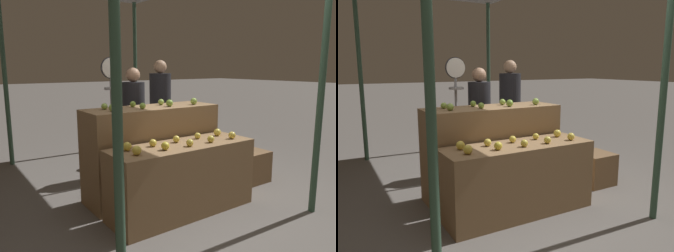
% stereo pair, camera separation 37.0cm
% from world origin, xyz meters
% --- Properties ---
extents(ground_plane, '(60.00, 60.00, 0.00)m').
position_xyz_m(ground_plane, '(0.00, 0.00, 0.00)').
color(ground_plane, '#66605B').
extents(display_counter_front, '(1.65, 0.55, 0.76)m').
position_xyz_m(display_counter_front, '(0.00, 0.00, 0.38)').
color(display_counter_front, olive).
rests_on(display_counter_front, ground_plane).
extents(display_counter_back, '(1.65, 0.55, 1.10)m').
position_xyz_m(display_counter_back, '(0.00, 0.60, 0.55)').
color(display_counter_back, olive).
rests_on(display_counter_back, ground_plane).
extents(apple_front_0, '(0.09, 0.09, 0.09)m').
position_xyz_m(apple_front_0, '(-0.62, -0.10, 0.81)').
color(apple_front_0, yellow).
rests_on(apple_front_0, display_counter_front).
extents(apple_front_1, '(0.08, 0.08, 0.08)m').
position_xyz_m(apple_front_1, '(-0.29, -0.10, 0.81)').
color(apple_front_1, gold).
rests_on(apple_front_1, display_counter_front).
extents(apple_front_2, '(0.08, 0.08, 0.08)m').
position_xyz_m(apple_front_2, '(-0.00, -0.12, 0.80)').
color(apple_front_2, gold).
rests_on(apple_front_2, display_counter_front).
extents(apple_front_3, '(0.08, 0.08, 0.08)m').
position_xyz_m(apple_front_3, '(0.30, -0.12, 0.80)').
color(apple_front_3, gold).
rests_on(apple_front_3, display_counter_front).
extents(apple_front_4, '(0.08, 0.08, 0.08)m').
position_xyz_m(apple_front_4, '(0.62, -0.12, 0.81)').
color(apple_front_4, yellow).
rests_on(apple_front_4, display_counter_front).
extents(apple_front_5, '(0.09, 0.09, 0.09)m').
position_xyz_m(apple_front_5, '(-0.62, 0.10, 0.81)').
color(apple_front_5, yellow).
rests_on(apple_front_5, display_counter_front).
extents(apple_front_6, '(0.08, 0.08, 0.08)m').
position_xyz_m(apple_front_6, '(-0.31, 0.10, 0.80)').
color(apple_front_6, yellow).
rests_on(apple_front_6, display_counter_front).
extents(apple_front_7, '(0.08, 0.08, 0.08)m').
position_xyz_m(apple_front_7, '(-0.01, 0.10, 0.80)').
color(apple_front_7, yellow).
rests_on(apple_front_7, display_counter_front).
extents(apple_front_8, '(0.07, 0.07, 0.07)m').
position_xyz_m(apple_front_8, '(0.30, 0.11, 0.80)').
color(apple_front_8, yellow).
rests_on(apple_front_8, display_counter_front).
extents(apple_front_9, '(0.09, 0.09, 0.09)m').
position_xyz_m(apple_front_9, '(0.60, 0.10, 0.81)').
color(apple_front_9, yellow).
rests_on(apple_front_9, display_counter_front).
extents(apple_back_0, '(0.08, 0.08, 0.08)m').
position_xyz_m(apple_back_0, '(-0.56, 0.50, 1.15)').
color(apple_back_0, '#8EB247').
rests_on(apple_back_0, display_counter_back).
extents(apple_back_1, '(0.07, 0.07, 0.07)m').
position_xyz_m(apple_back_1, '(-0.20, 0.49, 1.14)').
color(apple_back_1, '#84AD3D').
rests_on(apple_back_1, display_counter_back).
extents(apple_back_2, '(0.08, 0.08, 0.08)m').
position_xyz_m(apple_back_2, '(0.19, 0.50, 1.15)').
color(apple_back_2, '#7AA338').
rests_on(apple_back_2, display_counter_back).
extents(apple_back_3, '(0.08, 0.08, 0.08)m').
position_xyz_m(apple_back_3, '(0.56, 0.50, 1.15)').
color(apple_back_3, '#8EB247').
rests_on(apple_back_3, display_counter_back).
extents(apple_back_4, '(0.07, 0.07, 0.07)m').
position_xyz_m(apple_back_4, '(-0.57, 0.70, 1.14)').
color(apple_back_4, '#8EB247').
rests_on(apple_back_4, display_counter_back).
extents(apple_back_5, '(0.07, 0.07, 0.07)m').
position_xyz_m(apple_back_5, '(-0.20, 0.71, 1.14)').
color(apple_back_5, '#7AA338').
rests_on(apple_back_5, display_counter_back).
extents(apple_back_6, '(0.08, 0.08, 0.08)m').
position_xyz_m(apple_back_6, '(0.20, 0.70, 1.14)').
color(apple_back_6, '#8EB247').
rests_on(apple_back_6, display_counter_back).
extents(produce_scale, '(0.28, 0.20, 1.70)m').
position_xyz_m(produce_scale, '(-0.18, 1.30, 1.24)').
color(produce_scale, '#99999E').
rests_on(produce_scale, ground_plane).
extents(person_vendor_at_scale, '(0.39, 0.39, 1.56)m').
position_xyz_m(person_vendor_at_scale, '(0.25, 1.48, 0.90)').
color(person_vendor_at_scale, '#2D2D38').
rests_on(person_vendor_at_scale, ground_plane).
extents(person_customer_left, '(0.42, 0.42, 1.69)m').
position_xyz_m(person_customer_left, '(1.07, 1.99, 0.97)').
color(person_customer_left, '#2D2D38').
rests_on(person_customer_left, ground_plane).
extents(wooden_crate_side, '(0.43, 0.43, 0.43)m').
position_xyz_m(wooden_crate_side, '(1.38, 0.24, 0.22)').
color(wooden_crate_side, brown).
rests_on(wooden_crate_side, ground_plane).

